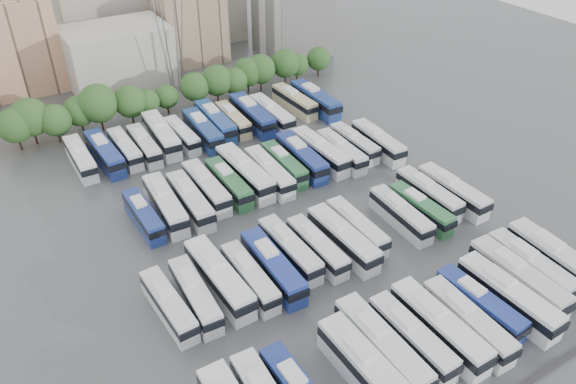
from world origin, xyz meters
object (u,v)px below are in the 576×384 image
bus_r1_s1 (195,295)px  bus_r1_s7 (343,239)px  bus_r1_s10 (401,214)px  bus_r2_s12 (354,143)px  bus_r1_s8 (357,227)px  bus_r2_s9 (301,157)px  bus_r1_s3 (250,277)px  bus_r3_s9 (252,115)px  bus_r0_s4 (369,372)px  bus_r0_s13 (556,260)px  bus_r1_s13 (453,191)px  bus_r3_s8 (233,119)px  bus_r2_s6 (245,173)px  bus_r0_s6 (412,337)px  bus_r3_s13 (315,100)px  bus_r3_s0 (80,158)px  bus_r3_s1 (105,153)px  bus_r2_s8 (284,164)px  bus_r2_s5 (229,183)px  bus_r1_s12 (429,194)px  bus_r3_s4 (161,135)px  bus_r3_s3 (144,145)px  bus_r0_s5 (382,346)px  bus_r3_s5 (182,135)px  bus_r1_s6 (317,247)px  bus_r0_s8 (467,321)px  bus_r1_s11 (421,208)px  bus_r1_s4 (273,267)px  bus_r0_s11 (518,278)px  bus_r2_s1 (144,216)px  bus_r0_s9 (480,304)px  bus_r3_s10 (271,114)px  bus_r3_s12 (295,101)px  bus_r1_s0 (169,305)px  bus_r2_s2 (165,204)px  bus_r3_s7 (215,121)px  bus_r3_s2 (125,148)px  bus_r1_s5 (290,249)px  bus_r2_s10 (320,151)px  bus_r2_s3 (190,200)px  bus_r2_s7 (269,172)px  bus_r0_s10 (508,296)px

bus_r1_s1 → bus_r1_s7: size_ratio=0.91×
bus_r1_s10 → bus_r2_s12: (6.53, 19.26, -0.05)m
bus_r1_s8 → bus_r2_s9: 18.91m
bus_r1_s3 → bus_r3_s9: (19.88, 36.88, 0.37)m
bus_r0_s4 → bus_r0_s13: (29.49, 1.39, -0.02)m
bus_r1_s13 → bus_r3_s8: bearing=113.5°
bus_r2_s6 → bus_r0_s6: bearing=-91.1°
bus_r0_s6 → bus_r3_s13: (22.94, 53.04, 0.29)m
bus_r3_s0 → bus_r3_s1: bus_r3_s1 is taller
bus_r2_s8 → bus_r2_s6: bearing=177.8°
bus_r3_s13 → bus_r2_s5: bearing=-147.0°
bus_r1_s12 → bus_r3_s4: bus_r3_s4 is taller
bus_r3_s3 → bus_r1_s12: bearing=-47.9°
bus_r0_s5 → bus_r3_s5: 53.16m
bus_r1_s6 → bus_r2_s9: 21.71m
bus_r1_s1 → bus_r1_s10: bus_r1_s10 is taller
bus_r1_s7 → bus_r3_s3: (-13.54, 36.59, -0.16)m
bus_r0_s8 → bus_r3_s8: bus_r0_s8 is taller
bus_r1_s11 → bus_r1_s7: bearing=178.4°
bus_r1_s4 → bus_r2_s12: (26.67, 19.65, -0.20)m
bus_r0_s11 → bus_r1_s7: bearing=128.7°
bus_r0_s4 → bus_r1_s12: bus_r0_s4 is taller
bus_r2_s1 → bus_r2_s8: size_ratio=0.97×
bus_r0_s9 → bus_r3_s10: (3.43, 52.66, 0.19)m
bus_r0_s13 → bus_r3_s12: 55.05m
bus_r2_s5 → bus_r3_s12: bearing=39.5°
bus_r1_s0 → bus_r2_s2: bearing=67.2°
bus_r3_s7 → bus_r3_s0: bearing=-177.4°
bus_r1_s10 → bus_r1_s13: bus_r1_s13 is taller
bus_r0_s8 → bus_r3_s2: size_ratio=1.07×
bus_r3_s1 → bus_r3_s4: size_ratio=0.94×
bus_r1_s5 → bus_r3_s2: (-9.72, 35.49, -0.09)m
bus_r2_s12 → bus_r2_s2: bearing=-178.5°
bus_r3_s5 → bus_r0_s11: bearing=-71.0°
bus_r1_s1 → bus_r2_s10: (29.79, 19.34, 0.24)m
bus_r0_s13 → bus_r3_s7: bus_r0_s13 is taller
bus_r1_s0 → bus_r1_s13: (42.97, 0.09, 0.19)m
bus_r1_s10 → bus_r3_s9: (-3.37, 36.46, 0.34)m
bus_r2_s9 → bus_r2_s3: bearing=-171.4°
bus_r2_s1 → bus_r2_s7: bus_r2_s7 is taller
bus_r1_s7 → bus_r2_s5: 20.45m
bus_r2_s1 → bus_r2_s12: 36.46m
bus_r3_s4 → bus_r3_s8: 13.08m
bus_r2_s2 → bus_r1_s11: bearing=-29.1°
bus_r0_s10 → bus_r1_s6: bearing=124.0°
bus_r1_s8 → bus_r0_s10: bearing=-70.4°
bus_r2_s6 → bus_r2_s12: (19.94, -0.56, -0.40)m
bus_r0_s9 → bus_r2_s1: (-26.38, 35.16, -0.06)m
bus_r1_s5 → bus_r2_s12: size_ratio=1.07×
bus_r2_s1 → bus_r3_s0: 19.92m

